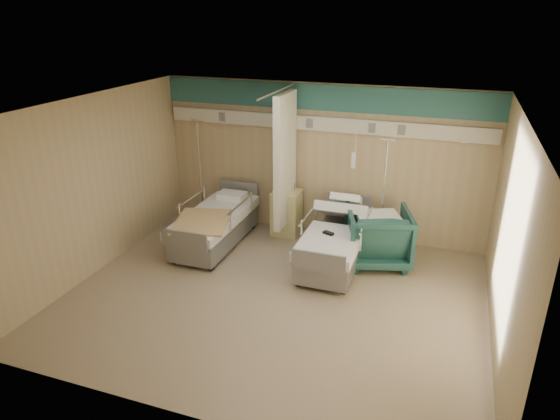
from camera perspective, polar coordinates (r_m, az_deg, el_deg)
The scene contains 13 objects.
ground at distance 7.53m, azimuth -0.67°, elevation -9.88°, with size 6.00×5.00×0.00m, color gray.
room_walls at distance 6.97m, azimuth -0.26°, elevation 4.34°, with size 6.04×5.04×2.82m.
bed_right at distance 8.33m, azimuth 6.29°, elevation -4.23°, with size 1.00×2.16×0.63m, color silver, non-canonical shape.
bed_left at distance 9.01m, azimuth -7.44°, elevation -2.16°, with size 1.00×2.16×0.63m, color silver, non-canonical shape.
bedside_cabinet at distance 9.35m, azimuth 0.76°, elevation -0.30°, with size 0.50×0.48×0.85m, color #CFC981.
visitor_armchair at distance 8.42m, azimuth 11.12°, elevation -3.00°, with size 1.01×1.04×0.95m, color #1C4742.
waffle_blanket at distance 8.24m, azimuth 11.28°, elevation 0.29°, with size 0.68×0.60×0.08m, color white.
iv_stand_right at distance 8.87m, azimuth 11.42°, elevation -2.14°, with size 0.36×0.36×2.01m.
iv_stand_left at distance 10.02m, azimuth -8.88°, elevation 0.97°, with size 0.37×0.37×2.06m.
call_remote at distance 8.01m, azimuth 5.54°, elevation -2.64°, with size 0.18×0.08×0.04m, color black.
tan_blanket at distance 8.50m, azimuth -8.89°, elevation -1.31°, with size 0.87×1.10×0.04m, color tan.
toiletry_bag at distance 9.26m, azimuth 0.85°, elevation 2.69°, with size 0.23×0.15×0.13m, color black.
white_cup at distance 9.24m, azimuth -0.36°, elevation 2.72°, with size 0.10×0.10×0.14m, color white.
Camera 1 is at (2.20, -6.00, 3.99)m, focal length 32.00 mm.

